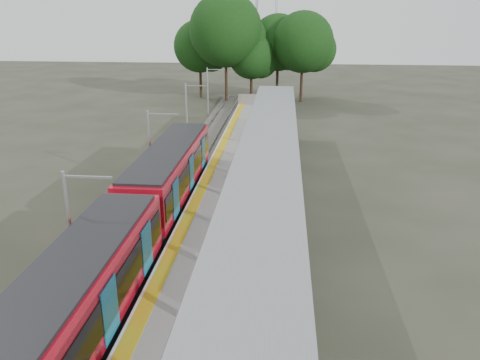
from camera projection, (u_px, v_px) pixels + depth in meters
The scene contains 13 objects.
trackbed at pixel (182, 184), 32.28m from camera, with size 3.00×70.00×0.24m, color #59544C.
platform at pixel (247, 181), 31.75m from camera, with size 6.00×50.00×1.00m, color gray.
tactile_strip at pixel (209, 172), 31.80m from camera, with size 0.60×50.00×0.02m, color gold.
end_fence at pixel (264, 99), 54.73m from camera, with size 6.00×0.10×1.20m, color #9EA0A5.
train at pixel (135, 220), 22.09m from camera, with size 2.74×27.60×3.62m.
canopy at pixel (270, 144), 26.78m from camera, with size 3.27×38.00×3.66m.
tree_cluster at pixel (250, 40), 60.39m from camera, with size 21.10×12.34×13.69m.
catenary_masts at pixel (151, 148), 30.54m from camera, with size 2.08×48.16×5.40m.
bench_near at pixel (268, 224), 22.69m from camera, with size 0.66×1.75×1.17m.
bench_mid at pixel (281, 207), 24.81m from camera, with size 1.10×1.63×1.08m.
bench_far at pixel (274, 151), 34.69m from camera, with size 0.58×1.63×1.09m.
info_pillar_far at pixel (271, 179), 28.59m from camera, with size 0.35×0.35×1.57m.
litter_bin at pixel (254, 216), 24.02m from camera, with size 0.41×0.41×0.83m, color #9EA0A5.
Camera 1 is at (2.32, -9.75, 11.38)m, focal length 35.00 mm.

